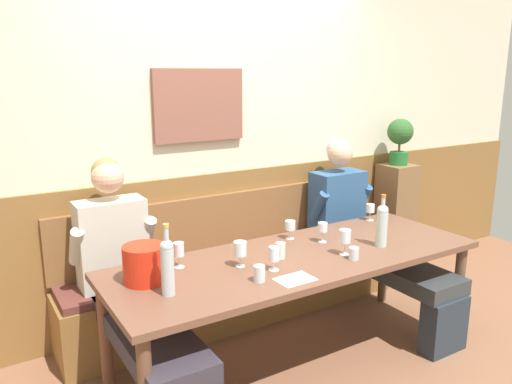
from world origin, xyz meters
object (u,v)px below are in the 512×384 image
at_px(dining_table, 298,267).
at_px(wine_bottle_clear_water, 382,224).
at_px(person_center_left_seat, 131,284).
at_px(wine_glass_left_end, 274,255).
at_px(water_tumbler_left, 259,274).
at_px(water_tumbler_center, 280,250).
at_px(wine_glass_center_front, 290,226).
at_px(potted_plant, 400,137).
at_px(ice_bucket, 144,264).
at_px(wine_glass_center_rear, 179,251).
at_px(wine_glass_mid_left, 323,228).
at_px(wine_glass_right_end, 345,237).
at_px(water_tumbler_right, 354,253).
at_px(wine_glass_by_bottle, 240,250).
at_px(wine_bottle_amber_mid, 167,265).
at_px(person_center_right_seat, 365,230).
at_px(wine_glass_near_bucket, 370,209).
at_px(wall_bench, 242,282).

height_order(dining_table, wine_bottle_clear_water, wine_bottle_clear_water).
relative_size(person_center_left_seat, wine_glass_left_end, 9.28).
height_order(water_tumbler_left, water_tumbler_center, water_tumbler_center).
bearing_deg(wine_glass_center_front, potted_plant, 16.77).
bearing_deg(water_tumbler_left, potted_plant, 24.80).
bearing_deg(ice_bucket, person_center_left_seat, 93.45).
relative_size(person_center_left_seat, wine_glass_center_rear, 8.73).
relative_size(dining_table, wine_glass_center_rear, 15.77).
xyz_separation_m(person_center_left_seat, water_tumbler_center, (0.84, -0.32, 0.14)).
bearing_deg(wine_glass_mid_left, water_tumbler_left, -154.82).
bearing_deg(wine_glass_center_front, dining_table, -116.16).
distance_m(ice_bucket, wine_bottle_clear_water, 1.53).
relative_size(ice_bucket, wine_glass_center_front, 1.80).
distance_m(wine_glass_right_end, water_tumbler_right, 0.12).
xyz_separation_m(wine_glass_by_bottle, wine_glass_center_rear, (-0.31, 0.17, -0.00)).
bearing_deg(wine_glass_right_end, wine_glass_center_front, 104.53).
xyz_separation_m(wine_glass_by_bottle, water_tumbler_center, (0.28, -0.01, -0.05)).
height_order(wine_bottle_clear_water, wine_glass_by_bottle, wine_bottle_clear_water).
bearing_deg(wine_glass_center_front, water_tumbler_left, -138.18).
bearing_deg(wine_bottle_amber_mid, wine_bottle_clear_water, -1.35).
bearing_deg(wine_glass_center_front, wine_glass_mid_left, -49.04).
relative_size(person_center_right_seat, wine_glass_center_rear, 8.71).
bearing_deg(wine_glass_near_bucket, wine_glass_left_end, -159.38).
xyz_separation_m(person_center_left_seat, wine_glass_left_end, (0.70, -0.45, 0.19)).
bearing_deg(wine_glass_by_bottle, wine_glass_left_end, -47.49).
relative_size(person_center_left_seat, water_tumbler_center, 13.44).
xyz_separation_m(person_center_left_seat, wine_bottle_amber_mid, (0.06, -0.44, 0.26)).
relative_size(wine_bottle_clear_water, water_tumbler_left, 3.83).
bearing_deg(wall_bench, ice_bucket, -147.87).
relative_size(person_center_right_seat, wine_bottle_amber_mid, 3.48).
bearing_deg(wine_glass_center_rear, person_center_left_seat, 152.81).
bearing_deg(water_tumbler_right, wine_glass_mid_left, 83.64).
relative_size(wine_bottle_amber_mid, potted_plant, 0.92).
height_order(dining_table, wine_glass_right_end, wine_glass_right_end).
relative_size(wine_bottle_clear_water, wine_glass_center_rear, 2.29).
xyz_separation_m(water_tumbler_left, potted_plant, (2.06, 0.95, 0.50)).
xyz_separation_m(ice_bucket, wine_glass_near_bucket, (1.86, 0.21, -0.01)).
xyz_separation_m(wall_bench, wine_glass_near_bucket, (0.92, -0.38, 0.53)).
height_order(wall_bench, wine_glass_by_bottle, wall_bench).
bearing_deg(wine_glass_by_bottle, wine_glass_mid_left, 7.44).
distance_m(wine_glass_left_end, wine_glass_by_bottle, 0.20).
height_order(wine_glass_right_end, water_tumbler_left, wine_glass_right_end).
height_order(wall_bench, person_center_right_seat, person_center_right_seat).
bearing_deg(dining_table, wall_bench, 90.00).
bearing_deg(wine_glass_left_end, wall_bench, 72.57).
height_order(wine_glass_left_end, wine_glass_center_rear, wine_glass_center_rear).
height_order(wine_glass_by_bottle, water_tumbler_center, wine_glass_by_bottle).
bearing_deg(potted_plant, person_center_left_seat, -171.15).
xyz_separation_m(wine_glass_left_end, water_tumbler_right, (0.51, -0.11, -0.05)).
relative_size(person_center_right_seat, ice_bucket, 5.73).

